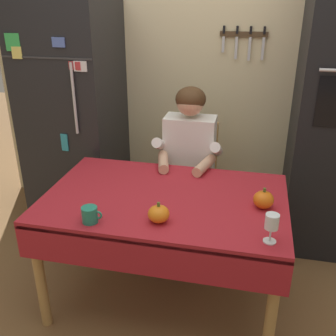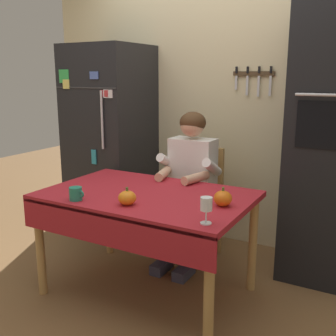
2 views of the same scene
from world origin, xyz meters
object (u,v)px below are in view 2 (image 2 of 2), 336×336
object	(u,v)px
seated_person	(189,176)
chair_behind_person	(198,197)
pumpkin_medium	(127,198)
wall_oven	(333,142)
dining_table	(145,205)
coffee_mug	(76,194)
wine_glass	(206,205)
refrigerator	(111,141)
pumpkin_large	(223,198)

from	to	relation	value
seated_person	chair_behind_person	bearing A→B (deg)	90.00
chair_behind_person	seated_person	bearing A→B (deg)	-90.00
chair_behind_person	pumpkin_medium	bearing A→B (deg)	-90.08
pumpkin_medium	chair_behind_person	bearing A→B (deg)	89.92
wall_oven	dining_table	bearing A→B (deg)	-138.69
seated_person	coffee_mug	distance (m)	1.00
chair_behind_person	coffee_mug	distance (m)	1.21
wine_glass	refrigerator	bearing A→B (deg)	142.12
wall_oven	seated_person	bearing A→B (deg)	-162.58
wall_oven	seated_person	size ratio (longest dim) A/B	1.69
refrigerator	chair_behind_person	bearing A→B (deg)	-5.26
seated_person	pumpkin_large	xyz separation A→B (m)	(0.52, -0.59, 0.05)
chair_behind_person	wine_glass	distance (m)	1.28
pumpkin_large	pumpkin_medium	bearing A→B (deg)	-153.06
coffee_mug	wine_glass	bearing A→B (deg)	1.43
chair_behind_person	wall_oven	bearing A→B (deg)	7.29
pumpkin_large	coffee_mug	bearing A→B (deg)	-158.10
coffee_mug	pumpkin_medium	distance (m)	0.35
refrigerator	pumpkin_large	world-z (taller)	refrigerator
seated_person	coffee_mug	size ratio (longest dim) A/B	11.29
dining_table	coffee_mug	distance (m)	0.48
wall_oven	wine_glass	xyz separation A→B (m)	(-0.46, -1.24, -0.21)
coffee_mug	pumpkin_large	distance (m)	0.94
refrigerator	coffee_mug	distance (m)	1.38
seated_person	wine_glass	world-z (taller)	seated_person
refrigerator	seated_person	distance (m)	1.04
refrigerator	coffee_mug	size ratio (longest dim) A/B	16.33
refrigerator	wall_oven	world-z (taller)	wall_oven
chair_behind_person	seated_person	distance (m)	0.29
wall_oven	coffee_mug	xyz separation A→B (m)	(-1.36, -1.26, -0.27)
refrigerator	dining_table	distance (m)	1.32
dining_table	pumpkin_medium	size ratio (longest dim) A/B	12.45
pumpkin_medium	coffee_mug	bearing A→B (deg)	-166.54
wall_oven	dining_table	world-z (taller)	wall_oven
seated_person	pumpkin_large	world-z (taller)	seated_person
wall_oven	pumpkin_large	distance (m)	1.07
dining_table	pumpkin_large	world-z (taller)	pumpkin_large
dining_table	coffee_mug	xyz separation A→B (m)	(-0.31, -0.34, 0.13)
refrigerator	wine_glass	bearing A→B (deg)	-37.88
chair_behind_person	pumpkin_large	bearing A→B (deg)	-56.15
dining_table	chair_behind_person	xyz separation A→B (m)	(0.03, 0.79, -0.14)
dining_table	wine_glass	bearing A→B (deg)	-28.08
seated_person	wine_glass	bearing A→B (deg)	-58.79
coffee_mug	pumpkin_medium	bearing A→B (deg)	13.46
chair_behind_person	pumpkin_medium	distance (m)	1.08
wall_oven	chair_behind_person	bearing A→B (deg)	-172.71
dining_table	wine_glass	size ratio (longest dim) A/B	9.40
seated_person	pumpkin_medium	xyz separation A→B (m)	(-0.00, -0.86, 0.05)
refrigerator	chair_behind_person	world-z (taller)	refrigerator
dining_table	pumpkin_large	bearing A→B (deg)	1.20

